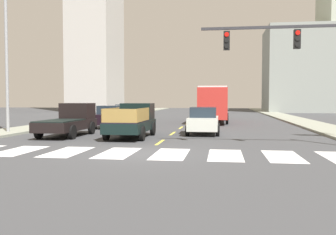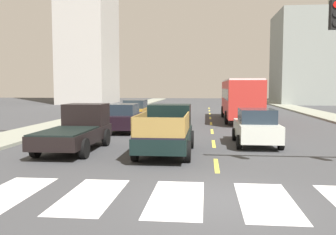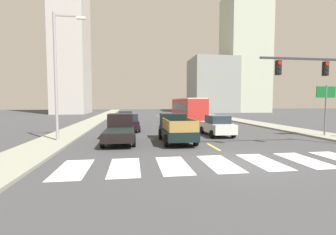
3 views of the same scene
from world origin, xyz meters
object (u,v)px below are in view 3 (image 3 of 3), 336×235
at_px(pickup_stakebed, 176,128).
at_px(sedan_near_left, 126,118).
at_px(pickup_dark, 120,129).
at_px(direction_sign_green, 326,100).
at_px(city_bus, 188,108).
at_px(sedan_mid, 217,125).
at_px(sedan_near_right, 130,122).
at_px(streetlight_left, 58,72).

relative_size(pickup_stakebed, sedan_near_left, 1.18).
height_order(pickup_stakebed, sedan_near_left, pickup_stakebed).
relative_size(pickup_dark, direction_sign_green, 1.24).
bearing_deg(direction_sign_green, city_bus, 118.44).
xyz_separation_m(sedan_mid, direction_sign_green, (8.32, -2.14, 2.17)).
bearing_deg(sedan_mid, sedan_near_right, 151.17).
distance_m(sedan_near_right, streetlight_left, 8.73).
xyz_separation_m(city_bus, sedan_near_right, (-7.74, -8.16, -1.09)).
bearing_deg(pickup_stakebed, sedan_near_right, 115.35).
bearing_deg(pickup_dark, sedan_mid, 13.60).
distance_m(pickup_stakebed, sedan_near_left, 14.11).
xyz_separation_m(pickup_stakebed, direction_sign_green, (12.33, 0.25, 2.10)).
bearing_deg(pickup_stakebed, direction_sign_green, 0.13).
height_order(city_bus, streetlight_left, streetlight_left).
xyz_separation_m(sedan_mid, streetlight_left, (-12.20, -1.60, 4.11)).
bearing_deg(streetlight_left, pickup_stakebed, -5.52).
bearing_deg(sedan_near_right, city_bus, 45.52).
height_order(pickup_dark, streetlight_left, streetlight_left).
xyz_separation_m(sedan_near_right, streetlight_left, (-4.82, -6.00, 4.11)).
bearing_deg(sedan_mid, city_bus, 90.30).
xyz_separation_m(sedan_near_left, direction_sign_green, (16.24, -13.31, 2.17)).
height_order(sedan_near_right, sedan_mid, same).
relative_size(sedan_mid, streetlight_left, 0.49).
xyz_separation_m(city_bus, direction_sign_green, (7.96, -14.70, 1.08)).
bearing_deg(pickup_dark, streetlight_left, 172.72).
relative_size(sedan_near_right, streetlight_left, 0.49).
relative_size(city_bus, sedan_near_left, 2.45).
xyz_separation_m(sedan_near_right, sedan_mid, (7.38, -4.39, 0.00)).
distance_m(pickup_stakebed, pickup_dark, 4.00).
bearing_deg(pickup_stakebed, sedan_mid, 29.82).
relative_size(pickup_stakebed, streetlight_left, 0.58).
distance_m(pickup_stakebed, streetlight_left, 9.17).
bearing_deg(sedan_near_left, sedan_near_right, -83.38).
height_order(city_bus, sedan_mid, city_bus).
xyz_separation_m(pickup_stakebed, pickup_dark, (-3.99, 0.32, -0.02)).
bearing_deg(city_bus, sedan_near_right, -133.28).
distance_m(city_bus, direction_sign_green, 16.75).
relative_size(city_bus, sedan_mid, 2.45).
xyz_separation_m(pickup_dark, sedan_near_left, (0.07, 13.23, -0.06)).
bearing_deg(sedan_mid, direction_sign_green, -12.49).
height_order(pickup_stakebed, sedan_near_right, pickup_stakebed).
distance_m(pickup_dark, sedan_mid, 8.26).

